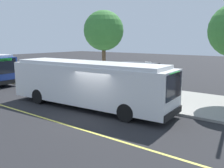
{
  "coord_description": "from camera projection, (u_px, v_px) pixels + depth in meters",
  "views": [
    {
      "loc": [
        9.33,
        -10.44,
        4.32
      ],
      "look_at": [
        0.36,
        1.22,
        1.7
      ],
      "focal_mm": 39.81,
      "sensor_mm": 36.0,
      "label": 1
    }
  ],
  "objects": [
    {
      "name": "lane_stripe_center",
      "position": [
        66.0,
        125.0,
        12.79
      ],
      "size": [
        36.0,
        0.14,
        0.01
      ],
      "primitive_type": "cube",
      "color": "#E0D64C",
      "rests_on": "ground_plane"
    },
    {
      "name": "transit_bus_main",
      "position": [
        88.0,
        83.0,
        15.88
      ],
      "size": [
        11.61,
        3.34,
        2.95
      ],
      "color": "white",
      "rests_on": "ground_plane"
    },
    {
      "name": "bus_shelter",
      "position": [
        137.0,
        71.0,
        19.11
      ],
      "size": [
        2.9,
        1.6,
        2.48
      ],
      "color": "#333338",
      "rests_on": "sidewalk_curb"
    },
    {
      "name": "sidewalk_curb",
      "position": [
        146.0,
        96.0,
        19.17
      ],
      "size": [
        44.0,
        6.4,
        0.15
      ],
      "primitive_type": "cube",
      "color": "gray",
      "rests_on": "ground_plane"
    },
    {
      "name": "ground_plane",
      "position": [
        95.0,
        115.0,
        14.51
      ],
      "size": [
        120.0,
        120.0,
        0.0
      ],
      "primitive_type": "plane",
      "color": "#232326"
    },
    {
      "name": "waiting_bench",
      "position": [
        137.0,
        88.0,
        19.21
      ],
      "size": [
        1.6,
        0.48,
        0.95
      ],
      "color": "brown",
      "rests_on": "sidewalk_curb"
    },
    {
      "name": "street_tree_near_shelter",
      "position": [
        104.0,
        31.0,
        23.02
      ],
      "size": [
        3.7,
        3.7,
        6.88
      ],
      "color": "brown",
      "rests_on": "sidewalk_curb"
    },
    {
      "name": "route_sign_post",
      "position": [
        148.0,
        76.0,
        16.25
      ],
      "size": [
        0.44,
        0.08,
        2.8
      ],
      "color": "#333338",
      "rests_on": "sidewalk_curb"
    }
  ]
}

